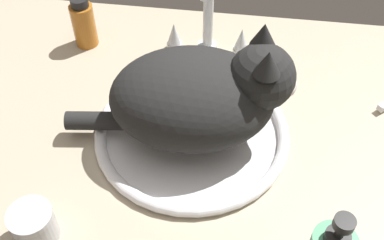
# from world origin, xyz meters

# --- Properties ---
(countertop) EXTENTS (1.20, 0.71, 0.03)m
(countertop) POSITION_xyz_m (0.00, 0.00, 0.01)
(countertop) COLOR #B7A88E
(countertop) RESTS_ON ground
(sink_basin) EXTENTS (0.34, 0.34, 0.02)m
(sink_basin) POSITION_xyz_m (-0.01, -0.01, 0.04)
(sink_basin) COLOR white
(sink_basin) RESTS_ON countertop
(faucet) EXTENTS (0.17, 0.12, 0.20)m
(faucet) POSITION_xyz_m (-0.01, 0.21, 0.11)
(faucet) COLOR silver
(faucet) RESTS_ON countertop
(cat) EXTENTS (0.38, 0.23, 0.19)m
(cat) POSITION_xyz_m (0.00, -0.01, 0.13)
(cat) COLOR black
(cat) RESTS_ON sink_basin
(metal_jar) EXTENTS (0.06, 0.06, 0.06)m
(metal_jar) POSITION_xyz_m (-0.21, -0.24, 0.06)
(metal_jar) COLOR #B2B5BA
(metal_jar) RESTS_ON countertop
(amber_bottle) EXTENTS (0.05, 0.05, 0.11)m
(amber_bottle) POSITION_xyz_m (-0.27, 0.21, 0.08)
(amber_bottle) COLOR #B2661E
(amber_bottle) RESTS_ON countertop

